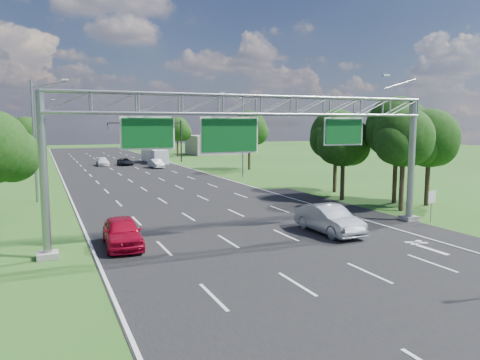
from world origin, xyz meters
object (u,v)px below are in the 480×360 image
red_coupe (122,232)px  regulatory_sign (432,200)px  box_truck (155,153)px  silver_sedan (329,219)px  traffic_signal (160,132)px  sign_gantry (260,116)px

red_coupe → regulatory_sign: bearing=-1.5°
box_truck → silver_sedan: bearing=-96.8°
regulatory_sign → traffic_signal: size_ratio=0.17×
regulatory_sign → box_truck: size_ratio=0.24×
red_coupe → silver_sedan: bearing=-4.7°
regulatory_sign → traffic_signal: 54.37m
traffic_signal → box_truck: traffic_signal is taller
sign_gantry → regulatory_sign: (12.07, -1.02, -5.38)m
traffic_signal → regulatory_sign: bearing=-84.8°
box_truck → red_coupe: bearing=-109.4°
box_truck → traffic_signal: bearing=-21.3°
sign_gantry → box_truck: 53.92m
sign_gantry → traffic_signal: sign_gantry is taller
sign_gantry → red_coupe: sign_gantry is taller
sign_gantry → box_truck: (6.16, 53.30, -5.33)m
red_coupe → box_truck: 54.39m
regulatory_sign → traffic_signal: bearing=95.2°
regulatory_sign → silver_sedan: size_ratio=0.41×
sign_gantry → red_coupe: size_ratio=5.02×
traffic_signal → sign_gantry: bearing=-97.7°
red_coupe → silver_sedan: 11.88m
traffic_signal → silver_sedan: bearing=-93.2°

